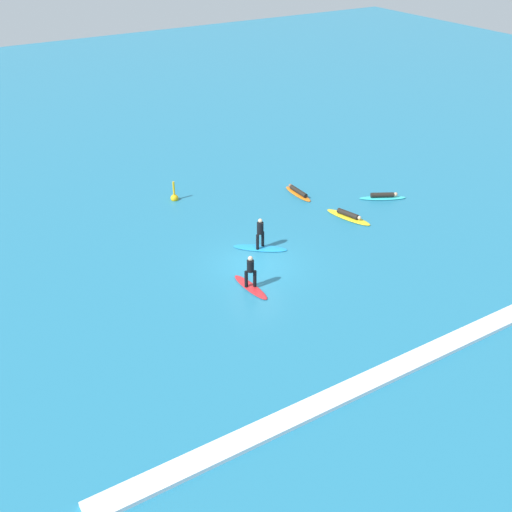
{
  "coord_description": "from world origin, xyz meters",
  "views": [
    {
      "loc": [
        -13.61,
        -22.32,
        16.16
      ],
      "look_at": [
        0.0,
        0.0,
        0.5
      ],
      "focal_mm": 42.45,
      "sensor_mm": 36.0,
      "label": 1
    }
  ],
  "objects_px": {
    "surfer_on_teal_board": "(383,196)",
    "surfer_on_red_board": "(251,279)",
    "surfer_on_yellow_board": "(348,216)",
    "surfer_on_orange_board": "(298,192)",
    "surfer_on_blue_board": "(260,241)",
    "marker_buoy": "(174,197)"
  },
  "relations": [
    {
      "from": "surfer_on_red_board",
      "to": "marker_buoy",
      "type": "xyz_separation_m",
      "value": [
        0.99,
        10.76,
        -0.32
      ]
    },
    {
      "from": "surfer_on_orange_board",
      "to": "marker_buoy",
      "type": "height_order",
      "value": "marker_buoy"
    },
    {
      "from": "surfer_on_blue_board",
      "to": "surfer_on_teal_board",
      "type": "bearing_deg",
      "value": 47.02
    },
    {
      "from": "surfer_on_orange_board",
      "to": "surfer_on_blue_board",
      "type": "bearing_deg",
      "value": 129.52
    },
    {
      "from": "surfer_on_teal_board",
      "to": "surfer_on_blue_board",
      "type": "distance_m",
      "value": 9.82
    },
    {
      "from": "surfer_on_blue_board",
      "to": "surfer_on_orange_board",
      "type": "bearing_deg",
      "value": 78.55
    },
    {
      "from": "surfer_on_teal_board",
      "to": "marker_buoy",
      "type": "bearing_deg",
      "value": 178.16
    },
    {
      "from": "surfer_on_red_board",
      "to": "surfer_on_teal_board",
      "type": "bearing_deg",
      "value": 104.61
    },
    {
      "from": "surfer_on_blue_board",
      "to": "marker_buoy",
      "type": "xyz_separation_m",
      "value": [
        -1.36,
        7.82,
        -0.28
      ]
    },
    {
      "from": "surfer_on_blue_board",
      "to": "surfer_on_red_board",
      "type": "bearing_deg",
      "value": -89.15
    },
    {
      "from": "surfer_on_yellow_board",
      "to": "surfer_on_orange_board",
      "type": "relative_size",
      "value": 1.19
    },
    {
      "from": "surfer_on_teal_board",
      "to": "surfer_on_red_board",
      "type": "height_order",
      "value": "surfer_on_red_board"
    },
    {
      "from": "surfer_on_orange_board",
      "to": "surfer_on_teal_board",
      "type": "bearing_deg",
      "value": -127.33
    },
    {
      "from": "surfer_on_orange_board",
      "to": "surfer_on_yellow_board",
      "type": "bearing_deg",
      "value": -170.3
    },
    {
      "from": "surfer_on_blue_board",
      "to": "marker_buoy",
      "type": "height_order",
      "value": "surfer_on_blue_board"
    },
    {
      "from": "surfer_on_teal_board",
      "to": "surfer_on_blue_board",
      "type": "relative_size",
      "value": 1.05
    },
    {
      "from": "surfer_on_teal_board",
      "to": "marker_buoy",
      "type": "distance_m",
      "value": 12.87
    },
    {
      "from": "marker_buoy",
      "to": "surfer_on_red_board",
      "type": "bearing_deg",
      "value": -95.27
    },
    {
      "from": "surfer_on_yellow_board",
      "to": "surfer_on_red_board",
      "type": "relative_size",
      "value": 1.19
    },
    {
      "from": "marker_buoy",
      "to": "surfer_on_orange_board",
      "type": "bearing_deg",
      "value": -25.49
    },
    {
      "from": "surfer_on_teal_board",
      "to": "surfer_on_red_board",
      "type": "bearing_deg",
      "value": -132.06
    },
    {
      "from": "surfer_on_red_board",
      "to": "surfer_on_orange_board",
      "type": "distance_m",
      "value": 10.88
    }
  ]
}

